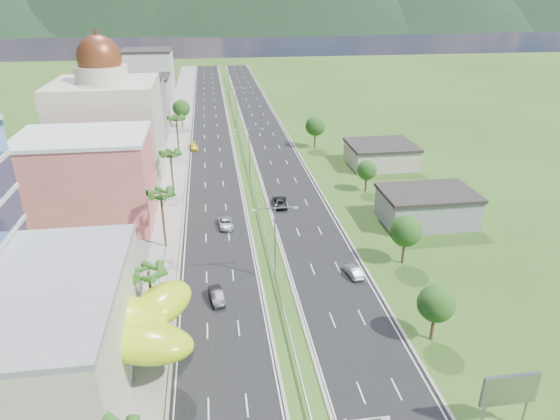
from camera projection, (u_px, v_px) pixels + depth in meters
name	position (u px, v px, depth m)	size (l,w,h in m)	color
ground	(286.00, 324.00, 59.51)	(500.00, 500.00, 0.00)	#2D5119
road_left	(211.00, 131.00, 139.92)	(11.00, 260.00, 0.04)	black
road_right	(264.00, 129.00, 141.85)	(11.00, 260.00, 0.04)	black
sidewalk_left	(177.00, 132.00, 138.68)	(7.00, 260.00, 0.12)	gray
median_guardrail	(242.00, 146.00, 124.35)	(0.10, 216.06, 0.76)	gray
streetlight_median_b	(275.00, 236.00, 65.80)	(6.04, 0.25, 11.00)	gray
streetlight_median_c	(249.00, 148.00, 101.97)	(6.04, 0.25, 11.00)	gray
streetlight_median_d	(236.00, 102.00, 142.66)	(6.04, 0.25, 11.00)	gray
streetlight_median_e	(228.00, 77.00, 183.35)	(6.04, 0.25, 11.00)	gray
lime_canopy	(100.00, 325.00, 51.28)	(18.00, 15.00, 7.40)	#B6DB15
pink_shophouse	(88.00, 183.00, 81.79)	(20.00, 15.00, 15.00)	#D75859
domed_building	(109.00, 125.00, 101.02)	(20.00, 20.00, 28.70)	beige
midrise_grey	(132.00, 113.00, 125.12)	(16.00, 15.00, 16.00)	gray
midrise_beige	(142.00, 101.00, 145.62)	(16.00, 15.00, 13.00)	#B6AE96
midrise_white	(149.00, 79.00, 165.40)	(16.00, 15.00, 18.00)	silver
billboard	(509.00, 391.00, 43.62)	(5.20, 0.35, 6.20)	gray
shed_near	(427.00, 208.00, 84.70)	(15.00, 10.00, 5.00)	gray
shed_far	(381.00, 156.00, 112.20)	(14.00, 12.00, 4.40)	#B6AE96
palm_tree_b	(149.00, 274.00, 56.45)	(3.60, 3.60, 8.10)	#47301C
palm_tree_c	(161.00, 196.00, 73.95)	(3.60, 3.60, 9.60)	#47301C
palm_tree_d	(170.00, 155.00, 95.13)	(3.60, 3.60, 8.60)	#47301C
palm_tree_e	(176.00, 120.00, 117.43)	(3.60, 3.60, 9.40)	#47301C
leafy_tree_lfar	(181.00, 108.00, 141.15)	(4.90, 4.90, 8.05)	#47301C
leafy_tree_ra	(436.00, 304.00, 55.10)	(4.20, 4.20, 6.90)	#47301C
leafy_tree_rb	(406.00, 231.00, 70.69)	(4.55, 4.55, 7.47)	#47301C
leafy_tree_rc	(367.00, 170.00, 96.73)	(3.85, 3.85, 6.33)	#47301C
leafy_tree_rd	(315.00, 126.00, 122.85)	(4.90, 4.90, 8.05)	#47301C
mountain_ridge	(277.00, 30.00, 474.14)	(860.00, 140.00, 90.00)	black
car_dark_left	(216.00, 296.00, 63.65)	(1.55, 4.45, 1.47)	black
car_silver_mid_left	(226.00, 223.00, 83.34)	(2.26, 4.90, 1.36)	#A0A3A8
car_yellow_far_left	(194.00, 146.00, 123.86)	(1.94, 4.76, 1.38)	yellow
car_silver_right	(353.00, 271.00, 69.26)	(1.43, 4.11, 1.36)	#9EA0A5
car_dark_far_right	(280.00, 202.00, 91.52)	(2.60, 5.64, 1.57)	black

